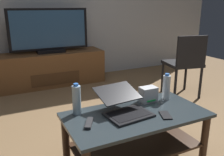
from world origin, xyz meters
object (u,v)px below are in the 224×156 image
coffee_table (136,129)px  tv_remote (89,123)px  media_cabinet (52,68)px  router_box (148,94)px  laptop (124,106)px  television (49,32)px  water_bottle_near (166,87)px  dining_chair (185,62)px  water_bottle_far (77,100)px  cell_phone (165,115)px

coffee_table → tv_remote: size_ratio=6.99×
media_cabinet → router_box: bearing=-80.4°
tv_remote → laptop: bearing=39.7°
television → water_bottle_near: size_ratio=5.04×
coffee_table → router_box: bearing=37.0°
coffee_table → dining_chair: size_ratio=1.28×
router_box → tv_remote: router_box is taller
television → water_bottle_far: television is taller
water_bottle_far → cell_phone: (0.60, -0.33, -0.11)m
router_box → media_cabinet: bearing=99.6°
router_box → tv_remote: (-0.62, -0.17, -0.06)m
water_bottle_far → cell_phone: 0.69m
laptop → media_cabinet: bearing=91.5°
water_bottle_near → tv_remote: 0.81m
water_bottle_far → dining_chair: bearing=23.0°
coffee_table → television: bearing=93.5°
coffee_table → water_bottle_near: bearing=19.4°
coffee_table → laptop: bearing=146.4°
coffee_table → water_bottle_far: bearing=154.5°
media_cabinet → dining_chair: size_ratio=1.89×
water_bottle_near → cell_phone: 0.36m
media_cabinet → water_bottle_far: bearing=-97.3°
laptop → water_bottle_far: 0.37m
television → water_bottle_near: 2.27m
media_cabinet → tv_remote: bearing=-96.2°
coffee_table → water_bottle_far: (-0.42, 0.20, 0.25)m
laptop → water_bottle_near: bearing=10.1°
media_cabinet → cell_phone: (0.32, -2.48, 0.17)m
coffee_table → router_box: (0.22, 0.17, 0.20)m
water_bottle_far → water_bottle_near: bearing=-4.3°
laptop → water_bottle_far: size_ratio=1.75×
router_box → water_bottle_near: 0.18m
television → water_bottle_near: (0.54, -2.18, -0.31)m
router_box → water_bottle_far: water_bottle_far is taller
coffee_table → router_box: 0.34m
cell_phone → tv_remote: tv_remote is taller
router_box → water_bottle_far: size_ratio=0.58×
laptop → cell_phone: (0.26, -0.19, -0.06)m
coffee_table → laptop: laptop is taller
water_bottle_far → coffee_table: bearing=-25.5°
cell_phone → water_bottle_far: bearing=172.6°
dining_chair → water_bottle_far: bearing=-157.0°
television → cell_phone: television is taller
media_cabinet → laptop: size_ratio=3.78×
coffee_table → media_cabinet: (-0.14, 2.34, -0.03)m
media_cabinet → water_bottle_far: size_ratio=6.63×
cell_phone → tv_remote: 0.59m
router_box → cell_phone: bearing=-98.3°
coffee_table → cell_phone: size_ratio=7.99×
water_bottle_near → media_cabinet: bearing=103.7°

